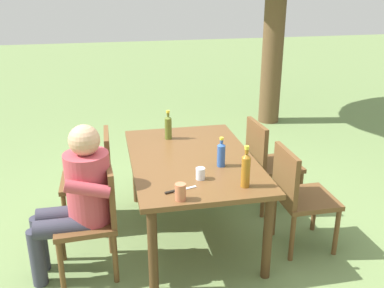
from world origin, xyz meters
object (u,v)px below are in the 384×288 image
object	(u,v)px
person_in_white_shirt	(78,195)
bottle_blue	(221,154)
chair_far_right	(298,193)
table_knife	(178,190)
bottle_amber	(246,169)
chair_near_right	(95,213)
chair_far_left	(267,160)
bottle_olive	(168,127)
chair_near_left	(95,174)
cup_terracotta	(180,192)
cup_glass	(200,174)
dining_table	(192,167)

from	to	relation	value
person_in_white_shirt	bottle_blue	world-z (taller)	person_in_white_shirt
chair_far_right	table_knife	world-z (taller)	chair_far_right
bottle_blue	table_knife	xyz separation A→B (m)	(0.35, -0.40, -0.10)
person_in_white_shirt	bottle_amber	bearing A→B (deg)	78.12
chair_near_right	chair_far_left	distance (m)	1.74
bottle_olive	bottle_blue	distance (m)	0.76
chair_near_right	chair_far_right	size ratio (longest dim) A/B	1.00
chair_near_left	bottle_blue	distance (m)	1.19
chair_near_right	chair_far_left	xyz separation A→B (m)	(-0.69, 1.60, 0.00)
bottle_olive	table_knife	distance (m)	1.06
cup_terracotta	cup_glass	xyz separation A→B (m)	(-0.29, 0.20, -0.02)
bottle_olive	chair_far_right	bearing A→B (deg)	47.99
bottle_olive	table_knife	bearing A→B (deg)	-5.06
chair_near_right	bottle_olive	size ratio (longest dim) A/B	3.22
bottle_olive	bottle_blue	size ratio (longest dim) A/B	1.12
chair_near_left	cup_terracotta	xyz separation A→B (m)	(1.04, 0.58, 0.29)
bottle_blue	table_knife	distance (m)	0.54
bottle_blue	bottle_olive	bearing A→B (deg)	-155.93
bottle_amber	bottle_blue	world-z (taller)	bottle_amber
table_knife	bottle_olive	bearing A→B (deg)	174.94
bottle_blue	table_knife	size ratio (longest dim) A/B	1.02
chair_near_left	bottle_amber	distance (m)	1.47
chair_far_right	cup_glass	world-z (taller)	chair_far_right
chair_far_right	cup_terracotta	bearing A→B (deg)	-71.17
bottle_amber	cup_glass	bearing A→B (deg)	-122.91
chair_far_right	cup_glass	size ratio (longest dim) A/B	9.95
chair_near_left	cup_terracotta	world-z (taller)	chair_near_left
chair_far_left	chair_near_left	distance (m)	1.60
chair_near_right	person_in_white_shirt	world-z (taller)	person_in_white_shirt
dining_table	person_in_white_shirt	xyz separation A→B (m)	(0.35, -0.91, 0.02)
chair_far_right	cup_glass	xyz separation A→B (m)	(0.06, -0.82, 0.28)
chair_far_left	bottle_blue	xyz separation A→B (m)	(0.56, -0.61, 0.34)
chair_near_right	bottle_blue	distance (m)	1.05
chair_near_right	chair_far_right	distance (m)	1.60
cup_terracotta	bottle_blue	bearing A→B (deg)	139.65
chair_near_right	chair_near_left	world-z (taller)	same
chair_near_right	bottle_olive	world-z (taller)	bottle_olive
chair_far_right	table_knife	bearing A→B (deg)	-77.91
bottle_amber	cup_terracotta	bearing A→B (deg)	-78.08
cup_terracotta	bottle_olive	bearing A→B (deg)	175.14
person_in_white_shirt	bottle_amber	world-z (taller)	person_in_white_shirt
chair_far_left	chair_far_right	bearing A→B (deg)	-0.01
chair_near_right	chair_near_left	xyz separation A→B (m)	(-0.69, 0.00, 0.00)
dining_table	chair_near_right	bearing A→B (deg)	-66.76
chair_far_right	cup_glass	distance (m)	0.87
chair_far_right	bottle_amber	bearing A→B (deg)	-65.39
dining_table	chair_far_left	distance (m)	0.88
chair_near_right	bottle_blue	xyz separation A→B (m)	(-0.13, 0.99, 0.34)
chair_near_right	cup_terracotta	xyz separation A→B (m)	(0.35, 0.58, 0.29)
dining_table	table_knife	distance (m)	0.61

